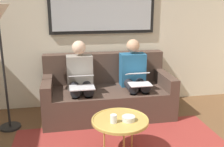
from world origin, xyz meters
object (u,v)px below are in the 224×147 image
at_px(couch, 107,94).
at_px(framed_mirror, 103,10).
at_px(coffee_table, 120,121).
at_px(laptop_white, 138,78).
at_px(person_left, 134,75).
at_px(cup, 114,119).
at_px(laptop_silver, 81,81).
at_px(bowl, 129,118).
at_px(person_right, 80,78).

relative_size(couch, framed_mirror, 1.14).
relative_size(framed_mirror, coffee_table, 2.68).
xyz_separation_m(coffee_table, laptop_white, (-0.47, -0.91, 0.19)).
height_order(person_left, laptop_white, person_left).
xyz_separation_m(cup, laptop_silver, (0.26, -0.97, 0.13)).
bearing_deg(laptop_silver, person_left, -163.95).
height_order(framed_mirror, bowl, framed_mirror).
distance_m(framed_mirror, person_right, 1.12).
bearing_deg(cup, coffee_table, -144.79).
height_order(couch, framed_mirror, framed_mirror).
bearing_deg(laptop_silver, person_right, -90.00).
height_order(couch, bowl, couch).
bearing_deg(couch, bowl, 91.05).
xyz_separation_m(couch, cup, (0.14, 1.28, 0.19)).
distance_m(bowl, person_left, 1.26).
distance_m(couch, cup, 1.30).
bearing_deg(couch, framed_mirror, -90.00).
relative_size(couch, person_right, 1.67).
height_order(coffee_table, person_right, person_right).
bearing_deg(person_left, laptop_silver, 16.05).
bearing_deg(bowl, laptop_silver, -65.83).
relative_size(person_left, laptop_silver, 2.93).
distance_m(coffee_table, laptop_white, 1.04).
relative_size(coffee_table, cup, 6.91).
relative_size(framed_mirror, laptop_silver, 4.29).
bearing_deg(laptop_silver, laptop_white, 179.82).
bearing_deg(couch, person_left, 170.46).
relative_size(person_right, laptop_silver, 2.93).
relative_size(person_left, person_right, 1.00).
height_order(framed_mirror, person_left, framed_mirror).
bearing_deg(couch, laptop_silver, 36.63).
bearing_deg(framed_mirror, laptop_white, 120.37).
relative_size(cup, bowl, 0.63).
distance_m(coffee_table, person_right, 1.21).
height_order(bowl, person_left, person_left).
bearing_deg(coffee_table, cup, 35.21).
height_order(couch, person_left, person_left).
distance_m(couch, laptop_white, 0.60).
bearing_deg(person_left, laptop_white, 90.00).
height_order(cup, person_left, person_left).
distance_m(coffee_table, cup, 0.12).
relative_size(coffee_table, laptop_silver, 1.60).
xyz_separation_m(framed_mirror, person_right, (0.41, 0.46, -0.94)).
bearing_deg(coffee_table, bowl, 153.48).
bearing_deg(couch, laptop_white, 143.15).
height_order(person_left, laptop_silver, person_left).
bearing_deg(bowl, cup, 6.09).
xyz_separation_m(framed_mirror, laptop_white, (-0.41, 0.69, -0.92)).
distance_m(couch, coffee_table, 1.23).
bearing_deg(coffee_table, couch, -92.81).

